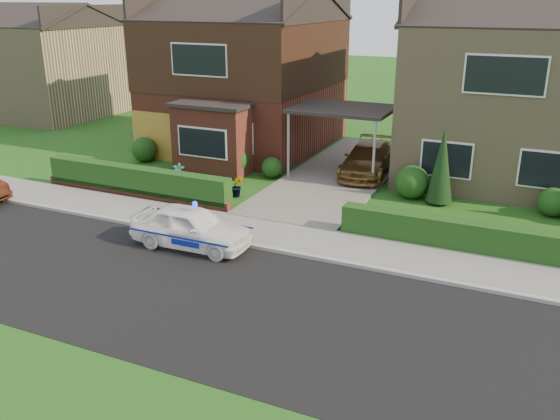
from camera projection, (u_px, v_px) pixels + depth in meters
The scene contains 25 objects.
ground at pixel (193, 293), 14.43m from camera, with size 120.00×120.00×0.00m, color #1A5416.
road at pixel (193, 293), 14.43m from camera, with size 60.00×6.00×0.02m, color black.
kerb at pixel (250, 246), 17.02m from camera, with size 60.00×0.16×0.12m, color #9E9993.
sidewalk at pixel (266, 233), 17.92m from camera, with size 60.00×2.00×0.10m, color slate.
grass_verge at pixel (35, 418), 10.16m from camera, with size 60.00×4.00×0.01m, color #1A5416.
driveway at pixel (341, 174), 23.81m from camera, with size 3.80×12.00×0.12m, color #666059.
house_left at pixel (245, 65), 27.27m from camera, with size 7.50×9.53×7.25m.
house_right at pixel (512, 83), 22.87m from camera, with size 7.50×8.06×7.25m.
carport_link at pixel (343, 110), 22.88m from camera, with size 3.80×3.00×2.77m.
garage_door at pixel (155, 136), 25.81m from camera, with size 2.20×0.10×2.10m, color olive.
dwarf_wall at pixel (135, 193), 21.17m from camera, with size 7.70×0.25×0.36m, color brown.
hedge_left at pixel (138, 197), 21.36m from camera, with size 7.50×0.55×0.90m, color #1A3711.
hedge_right at pixel (470, 252), 16.73m from camera, with size 7.50×0.55×0.80m, color #1A3711.
shrub_left_far at pixel (144, 149), 25.69m from camera, with size 1.08×1.08×1.08m, color #1A3711.
shrub_left_mid at pixel (233, 159), 23.72m from camera, with size 1.32×1.32×1.32m, color #1A3711.
shrub_left_near at pixel (272, 168), 23.43m from camera, with size 0.84×0.84×0.84m, color #1A3711.
shrub_right_near at pixel (412, 182), 21.00m from camera, with size 1.20×1.20×1.20m, color #1A3711.
shrub_right_mid at pixel (553, 202), 19.33m from camera, with size 0.96×0.96×0.96m, color #1A3711.
conifer_a at pixel (442, 168), 20.20m from camera, with size 0.90×0.90×2.60m, color black.
neighbour_left at pixel (50, 71), 35.05m from camera, with size 6.50×7.00×5.20m, color #9D8760.
police_car at pixel (191, 227), 16.89m from camera, with size 3.25×3.57×1.37m.
driveway_car at pixel (368, 159), 23.42m from camera, with size 1.69×4.16×1.21m, color brown.
potted_plant_a at pixel (179, 175), 22.46m from camera, with size 0.45×0.30×0.85m, color gray.
potted_plant_b at pixel (237, 186), 21.17m from camera, with size 0.44×0.35×0.80m, color gray.
potted_plant_c at pixel (156, 177), 22.45m from camera, with size 0.41×0.41×0.72m, color gray.
Camera 1 is at (7.30, -10.81, 6.83)m, focal length 38.00 mm.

